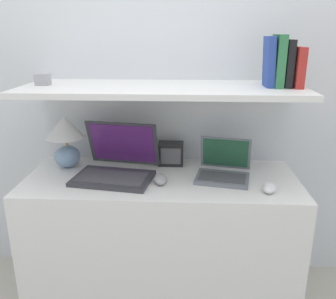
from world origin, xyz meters
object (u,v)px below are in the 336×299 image
at_px(shelf_gadget, 43,80).
at_px(book_red, 297,67).
at_px(computer_mouse, 160,179).
at_px(laptop_large, 116,166).
at_px(router_box, 171,154).
at_px(table_lamp, 66,137).
at_px(book_black, 288,64).
at_px(laptop_small, 223,170).
at_px(book_blue, 269,62).
at_px(book_green, 278,61).
at_px(second_mouse, 269,188).

bearing_deg(shelf_gadget, book_red, 0.00).
bearing_deg(computer_mouse, shelf_gadget, 166.13).
relative_size(laptop_large, router_box, 3.16).
bearing_deg(table_lamp, book_black, -2.74).
height_order(table_lamp, laptop_small, table_lamp).
relative_size(book_red, book_black, 0.85).
xyz_separation_m(book_red, shelf_gadget, (-1.23, 0.00, -0.06)).
height_order(laptop_large, book_blue, book_blue).
distance_m(table_lamp, shelf_gadget, 0.32).
height_order(table_lamp, book_red, book_red).
relative_size(computer_mouse, book_red, 0.65).
relative_size(laptop_small, book_red, 1.61).
xyz_separation_m(book_red, book_green, (-0.09, 0.00, 0.03)).
distance_m(second_mouse, book_black, 0.59).
bearing_deg(book_red, table_lamp, 177.36).
height_order(laptop_large, router_box, laptop_large).
xyz_separation_m(table_lamp, second_mouse, (1.03, -0.27, -0.15)).
bearing_deg(laptop_large, shelf_gadget, 169.71).
bearing_deg(laptop_small, laptop_large, -179.25).
height_order(router_box, shelf_gadget, shelf_gadget).
bearing_deg(book_black, book_green, 180.00).
xyz_separation_m(book_black, book_blue, (-0.09, 0.00, 0.01)).
relative_size(table_lamp, computer_mouse, 2.36).
xyz_separation_m(laptop_large, computer_mouse, (0.23, -0.08, -0.03)).
xyz_separation_m(second_mouse, book_blue, (-0.00, 0.22, 0.55)).
relative_size(laptop_large, book_blue, 1.83).
bearing_deg(router_box, book_blue, -14.40).
relative_size(book_black, book_green, 0.91).
bearing_deg(laptop_small, book_green, 13.84).
bearing_deg(book_green, second_mouse, -100.61).
bearing_deg(book_blue, book_red, 0.00).
height_order(second_mouse, book_black, book_black).
xyz_separation_m(router_box, shelf_gadget, (-0.63, -0.12, 0.42)).
distance_m(laptop_small, shelf_gadget, 1.00).
bearing_deg(table_lamp, router_box, 6.74).
bearing_deg(router_box, book_black, -12.21).
distance_m(laptop_small, book_black, 0.59).
bearing_deg(laptop_large, computer_mouse, -19.35).
relative_size(book_black, shelf_gadget, 3.26).
relative_size(table_lamp, book_red, 1.53).
relative_size(book_green, book_blue, 1.03).
relative_size(book_red, book_green, 0.77).
bearing_deg(book_black, computer_mouse, -166.36).
bearing_deg(computer_mouse, router_box, 80.65).
bearing_deg(book_blue, router_box, 165.60).
xyz_separation_m(table_lamp, book_red, (1.16, -0.05, 0.37)).
xyz_separation_m(laptop_small, book_black, (0.28, 0.06, 0.52)).
xyz_separation_m(computer_mouse, book_black, (0.60, 0.14, 0.54)).
distance_m(laptop_small, computer_mouse, 0.33).
height_order(router_box, book_green, book_green).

